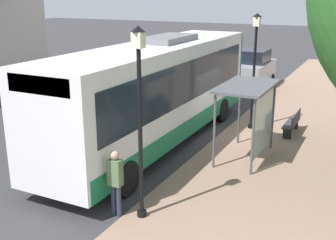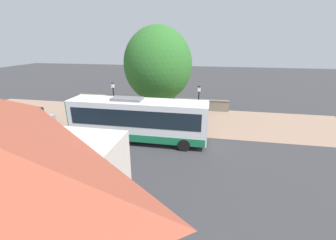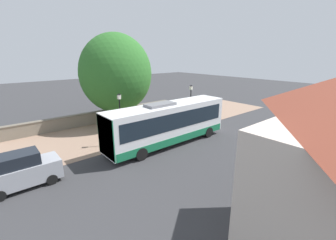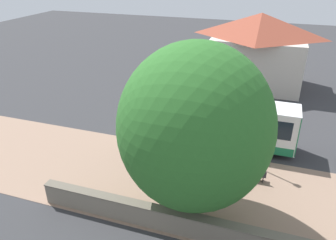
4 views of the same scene
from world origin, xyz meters
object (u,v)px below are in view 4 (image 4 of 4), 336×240
street_lamp_near (149,113)px  bus_shelter (209,140)px  pedestrian (149,130)px  street_lamp_far (259,133)px  bench (253,174)px  bus (218,120)px  shade_tree (195,127)px

street_lamp_near → bus_shelter: bearing=-104.3°
pedestrian → street_lamp_near: 1.83m
pedestrian → street_lamp_far: size_ratio=0.38×
bench → street_lamp_near: 8.72m
bus → street_lamp_near: street_lamp_near is taller
street_lamp_far → shade_tree: bearing=154.1°
street_lamp_near → pedestrian: bearing=22.3°
bench → street_lamp_far: street_lamp_far is taller
shade_tree → bench: bearing=-33.6°
bus_shelter → bench: size_ratio=1.67×
bus_shelter → street_lamp_far: street_lamp_far is taller
bus → street_lamp_far: bearing=-128.7°
bus_shelter → pedestrian: size_ratio=1.65×
bus_shelter → street_lamp_far: 3.40m
shade_tree → bus: bearing=1.5°
bus_shelter → pedestrian: (1.84, 5.18, -1.02)m
street_lamp_far → shade_tree: 7.44m
street_lamp_far → bus_shelter: bearing=104.3°
street_lamp_near → shade_tree: size_ratio=0.46×
bus_shelter → shade_tree: shade_tree is taller
street_lamp_far → bench: bearing=179.6°
shade_tree → bus_shelter: bearing=2.7°
pedestrian → street_lamp_near: street_lamp_near is taller
bench → shade_tree: shade_tree is taller
street_lamp_far → shade_tree: shade_tree is taller
bus → pedestrian: bus is taller
bus → bus_shelter: size_ratio=4.10×
bus_shelter → shade_tree: 6.44m
bus → bus_shelter: bearing=179.8°
bus → shade_tree: size_ratio=1.17×
bench → bus: bearing=37.1°
bus → bench: 5.52m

